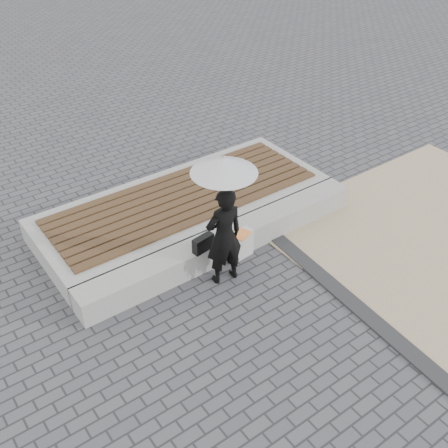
% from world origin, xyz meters
% --- Properties ---
extents(ground, '(80.00, 80.00, 0.00)m').
position_xyz_m(ground, '(0.00, 0.00, 0.00)').
color(ground, '#4B4B50').
rests_on(ground, ground).
extents(edging_band, '(0.61, 5.20, 0.04)m').
position_xyz_m(edging_band, '(0.75, -0.50, 0.02)').
color(edging_band, '#2B2B2D').
rests_on(edging_band, ground).
extents(seating_ledge, '(5.00, 0.45, 0.40)m').
position_xyz_m(seating_ledge, '(0.00, 1.60, 0.20)').
color(seating_ledge, '#AEAFA9').
rests_on(seating_ledge, ground).
extents(timber_platform, '(5.00, 2.00, 0.40)m').
position_xyz_m(timber_platform, '(0.00, 2.80, 0.20)').
color(timber_platform, '#ACACA7').
rests_on(timber_platform, ground).
extents(timber_decking, '(4.60, 1.60, 0.04)m').
position_xyz_m(timber_decking, '(0.00, 2.80, 0.42)').
color(timber_decking, brown).
rests_on(timber_decking, timber_platform).
extents(woman, '(0.61, 0.44, 1.57)m').
position_xyz_m(woman, '(-0.39, 1.11, 0.78)').
color(woman, black).
rests_on(woman, ground).
extents(parasol, '(0.89, 0.89, 1.14)m').
position_xyz_m(parasol, '(-0.39, 1.11, 1.93)').
color(parasol, '#AEAEB3').
rests_on(parasol, ground).
extents(handbag, '(0.36, 0.17, 0.24)m').
position_xyz_m(handbag, '(-0.54, 1.44, 0.52)').
color(handbag, black).
rests_on(handbag, seating_ledge).
extents(canvas_tote, '(0.45, 0.23, 0.46)m').
position_xyz_m(canvas_tote, '(0.11, 1.39, 0.23)').
color(canvas_tote, beige).
rests_on(canvas_tote, ground).
extents(magazine, '(0.33, 0.29, 0.01)m').
position_xyz_m(magazine, '(0.11, 1.34, 0.46)').
color(magazine, '#F93042').
rests_on(magazine, canvas_tote).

